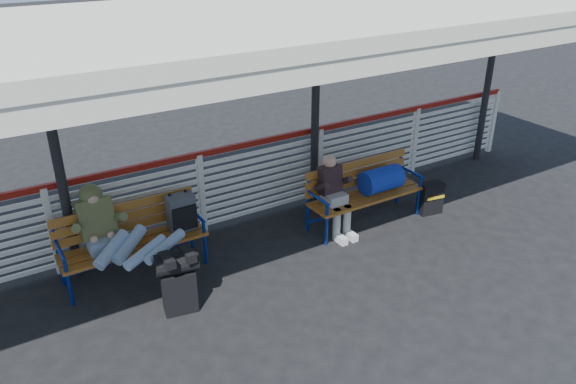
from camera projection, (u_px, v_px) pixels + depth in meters
ground at (269, 299)px, 6.68m from camera, size 60.00×60.00×0.00m
fence at (201, 190)px, 7.84m from camera, size 12.08×0.08×1.24m
canopy at (225, 27)px, 6.01m from camera, size 12.60×3.60×3.16m
luggage_stack at (178, 279)px, 6.32m from camera, size 0.51×0.34×0.78m
bench_left at (148, 227)px, 7.04m from camera, size 1.80×0.56×0.95m
bench_right at (373, 183)px, 8.19m from camera, size 1.80×0.56×0.92m
traveler_man at (127, 241)px, 6.57m from camera, size 0.94×1.64×0.77m
companion_person at (335, 194)px, 7.87m from camera, size 0.32×0.66×1.15m
suitcase_side at (430, 198)px, 8.55m from camera, size 0.39×0.27×0.50m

